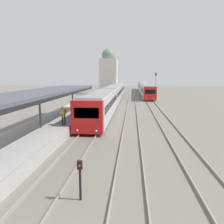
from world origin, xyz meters
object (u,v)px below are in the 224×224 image
(train_near, at_px, (113,94))
(signal_mast_far, at_px, (156,82))
(person_on_platform, at_px, (63,113))
(train_far, at_px, (144,87))
(signal_post_near, at_px, (80,176))

(train_near, bearing_deg, signal_mast_far, 49.30)
(person_on_platform, distance_m, train_far, 50.31)
(train_near, bearing_deg, train_far, 74.20)
(train_far, height_order, signal_mast_far, signal_mast_far)
(train_far, bearing_deg, signal_post_near, -95.40)
(person_on_platform, xyz_separation_m, signal_post_near, (3.83, -9.91, -0.79))
(train_far, bearing_deg, signal_mast_far, -82.83)
(person_on_platform, bearing_deg, train_far, 79.19)
(signal_post_near, relative_size, signal_mast_far, 0.29)
(train_near, distance_m, signal_mast_far, 14.15)
(person_on_platform, relative_size, train_near, 0.03)
(train_near, distance_m, signal_post_near, 33.71)
(train_near, xyz_separation_m, signal_post_near, (1.65, -33.67, -0.70))
(train_near, height_order, signal_post_near, train_near)
(signal_post_near, distance_m, signal_mast_far, 45.01)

